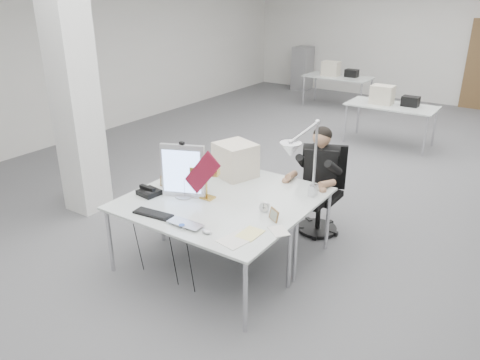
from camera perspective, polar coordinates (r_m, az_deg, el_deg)
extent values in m
cube|color=#555658|center=(6.83, 8.15, -1.95)|extent=(10.00, 14.00, 0.02)
cube|color=silver|center=(12.97, 23.06, 15.62)|extent=(10.00, 0.02, 3.20)
cube|color=silver|center=(9.57, -20.06, 14.12)|extent=(0.02, 14.00, 3.20)
cube|color=white|center=(6.25, -19.57, 10.24)|extent=(0.45, 0.45, 3.20)
cube|color=silver|center=(4.58, -5.43, -4.21)|extent=(1.80, 0.90, 0.02)
cube|color=silver|center=(5.24, 0.78, -0.54)|extent=(1.80, 0.90, 0.02)
cube|color=silver|center=(9.20, 18.01, 8.61)|extent=(1.60, 0.80, 0.02)
cube|color=silver|center=(11.88, 11.86, 12.20)|extent=(1.60, 0.80, 0.02)
cube|color=gray|center=(13.90, 7.61, 13.35)|extent=(0.45, 0.55, 1.20)
cube|color=silver|center=(4.84, -6.94, 1.09)|extent=(0.44, 0.22, 0.57)
cube|color=maroon|center=(4.63, -4.62, 0.90)|extent=(0.45, 0.02, 0.49)
cube|color=black|center=(4.60, -10.55, -4.09)|extent=(0.41, 0.18, 0.02)
imported|color=#AFAFB4|center=(4.33, -7.10, -5.64)|extent=(0.36, 0.23, 0.03)
ellipsoid|color=#B8B8BD|center=(4.21, -4.08, -6.28)|extent=(0.10, 0.07, 0.04)
cube|color=black|center=(5.04, -11.03, -1.49)|extent=(0.24, 0.22, 0.05)
cube|color=olive|center=(5.20, -8.97, -0.17)|extent=(0.15, 0.08, 0.11)
cube|color=#997042|center=(4.42, 4.16, -4.25)|extent=(0.14, 0.10, 0.11)
cylinder|color=silver|center=(4.58, 3.00, -3.32)|extent=(0.11, 0.07, 0.10)
cube|color=silver|center=(4.11, -0.38, -7.23)|extent=(0.28, 0.35, 0.01)
cube|color=#F6EC93|center=(4.20, 1.24, -6.56)|extent=(0.18, 0.24, 0.01)
cube|color=silver|center=(4.25, 4.76, -6.22)|extent=(0.25, 0.24, 0.01)
cube|color=beige|center=(5.38, -0.55, 2.47)|extent=(0.52, 0.51, 0.39)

